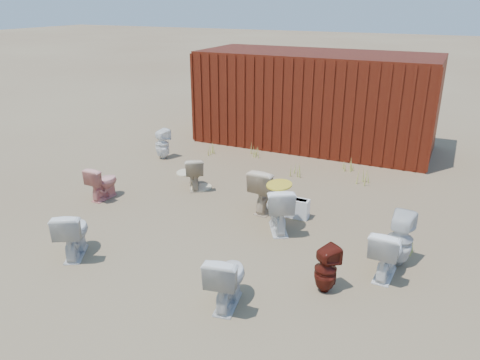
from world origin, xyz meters
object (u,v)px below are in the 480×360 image
at_px(toilet_back_e, 400,239).
at_px(toilet_back_a, 162,144).
at_px(toilet_front_e, 387,252).
at_px(toilet_front_c, 227,278).
at_px(toilet_back_beige_right, 268,189).
at_px(shipping_container, 315,99).
at_px(toilet_back_yellowlid, 279,208).
at_px(toilet_front_a, 73,233).
at_px(toilet_back_beige_left, 194,173).
at_px(loose_tank, 295,208).
at_px(toilet_front_maroon, 326,269).
at_px(toilet_front_pink, 103,182).

bearing_deg(toilet_back_e, toilet_back_a, -17.67).
bearing_deg(toilet_front_e, toilet_back_a, -24.34).
xyz_separation_m(toilet_front_c, toilet_back_a, (-4.08, 4.57, -0.02)).
bearing_deg(toilet_back_beige_right, toilet_back_a, -20.58).
xyz_separation_m(shipping_container, toilet_back_yellowlid, (0.97, -5.15, -0.79)).
bearing_deg(toilet_front_a, shipping_container, -131.20).
bearing_deg(toilet_front_c, shipping_container, -91.65).
height_order(shipping_container, toilet_front_e, shipping_container).
bearing_deg(toilet_back_yellowlid, toilet_back_a, -59.78).
distance_m(toilet_back_beige_right, toilet_back_e, 2.62).
bearing_deg(toilet_back_beige_left, loose_tank, 135.80).
bearing_deg(toilet_front_maroon, toilet_front_a, 46.45).
bearing_deg(toilet_front_pink, toilet_front_a, 121.37).
height_order(toilet_front_c, toilet_back_e, toilet_back_e).
bearing_deg(toilet_back_e, toilet_back_yellowlid, -1.35).
distance_m(shipping_container, loose_tank, 4.78).
xyz_separation_m(toilet_front_a, loose_tank, (2.59, 2.71, -0.20)).
relative_size(toilet_back_yellowlid, loose_tank, 1.62).
distance_m(toilet_front_pink, toilet_back_beige_left, 1.80).
relative_size(toilet_front_c, toilet_back_e, 0.93).
xyz_separation_m(toilet_front_e, toilet_back_beige_left, (-4.10, 1.68, -0.04)).
relative_size(toilet_front_e, toilet_back_a, 1.02).
bearing_deg(toilet_back_yellowlid, toilet_front_c, 65.18).
bearing_deg(toilet_back_beige_left, toilet_front_maroon, 110.93).
bearing_deg(toilet_front_c, toilet_back_a, -58.60).
distance_m(toilet_front_e, toilet_back_yellowlid, 1.98).
bearing_deg(toilet_back_beige_right, toilet_front_maroon, 134.27).
relative_size(toilet_front_maroon, toilet_back_beige_left, 0.98).
xyz_separation_m(toilet_back_beige_right, toilet_back_yellowlid, (0.46, -0.67, -0.01)).
distance_m(toilet_front_a, toilet_front_maroon, 3.77).
bearing_deg(loose_tank, toilet_front_pink, -168.24).
bearing_deg(toilet_front_e, toilet_back_beige_right, -26.63).
xyz_separation_m(toilet_front_pink, toilet_back_a, (-0.35, 2.55, 0.03)).
height_order(shipping_container, toilet_back_a, shipping_container).
relative_size(toilet_back_e, loose_tank, 1.63).
distance_m(toilet_back_beige_left, toilet_back_e, 4.42).
bearing_deg(toilet_front_a, toilet_front_e, 168.98).
bearing_deg(toilet_front_a, toilet_back_a, -101.65).
bearing_deg(toilet_front_pink, toilet_front_c, 153.61).
distance_m(toilet_front_maroon, loose_tank, 2.29).
bearing_deg(toilet_back_beige_right, toilet_front_pink, 20.92).
bearing_deg(toilet_back_e, toilet_back_beige_right, -14.69).
height_order(toilet_front_a, toilet_front_c, toilet_front_c).
relative_size(toilet_front_a, toilet_front_maroon, 1.15).
xyz_separation_m(toilet_front_maroon, toilet_back_beige_left, (-3.44, 2.41, 0.01)).
relative_size(toilet_front_pink, toilet_back_beige_left, 0.98).
bearing_deg(toilet_back_yellowlid, toilet_back_e, 143.59).
distance_m(toilet_front_a, toilet_back_e, 4.85).
bearing_deg(toilet_front_pink, toilet_front_e, 177.13).
bearing_deg(toilet_back_e, toilet_front_maroon, 61.45).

